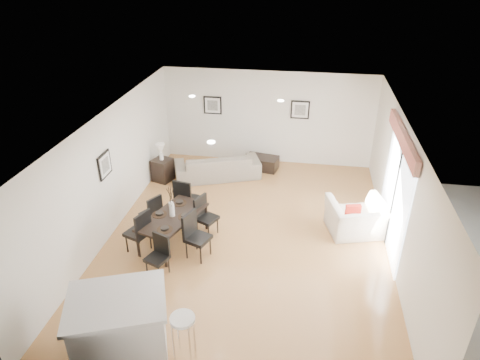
% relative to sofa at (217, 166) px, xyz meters
% --- Properties ---
extents(ground, '(8.00, 8.00, 0.00)m').
position_rel_sofa_xyz_m(ground, '(1.24, -2.74, -0.34)').
color(ground, '#B27E49').
rests_on(ground, ground).
extents(wall_back, '(6.00, 0.04, 2.70)m').
position_rel_sofa_xyz_m(wall_back, '(1.24, 1.26, 1.01)').
color(wall_back, silver).
rests_on(wall_back, ground).
extents(wall_front, '(6.00, 0.04, 2.70)m').
position_rel_sofa_xyz_m(wall_front, '(1.24, -6.74, 1.01)').
color(wall_front, silver).
rests_on(wall_front, ground).
extents(wall_left, '(0.04, 8.00, 2.70)m').
position_rel_sofa_xyz_m(wall_left, '(-1.76, -2.74, 1.01)').
color(wall_left, silver).
rests_on(wall_left, ground).
extents(wall_right, '(0.04, 8.00, 2.70)m').
position_rel_sofa_xyz_m(wall_right, '(4.24, -2.74, 1.01)').
color(wall_right, silver).
rests_on(wall_right, ground).
extents(ceiling, '(6.00, 8.00, 0.02)m').
position_rel_sofa_xyz_m(ceiling, '(1.24, -2.74, 2.36)').
color(ceiling, white).
rests_on(ceiling, wall_back).
extents(sofa, '(2.48, 1.66, 0.68)m').
position_rel_sofa_xyz_m(sofa, '(0.00, 0.00, 0.00)').
color(sofa, gray).
rests_on(sofa, ground).
extents(armchair, '(1.44, 1.33, 0.78)m').
position_rel_sofa_xyz_m(armchair, '(3.58, -2.15, 0.05)').
color(armchair, beige).
rests_on(armchair, ground).
extents(dining_table, '(1.29, 1.78, 0.67)m').
position_rel_sofa_xyz_m(dining_table, '(-0.30, -3.13, 0.26)').
color(dining_table, black).
rests_on(dining_table, ground).
extents(dining_chair_wnear, '(0.56, 0.56, 0.97)m').
position_rel_sofa_xyz_m(dining_chair_wnear, '(-0.86, -3.56, 0.21)').
color(dining_chair_wnear, black).
rests_on(dining_chair_wnear, ground).
extents(dining_chair_wfar, '(0.54, 0.54, 0.88)m').
position_rel_sofa_xyz_m(dining_chair_wfar, '(-0.87, -2.76, 0.15)').
color(dining_chair_wfar, black).
rests_on(dining_chair_wfar, ground).
extents(dining_chair_enear, '(0.57, 0.57, 0.99)m').
position_rel_sofa_xyz_m(dining_chair_enear, '(0.26, -3.50, 0.22)').
color(dining_chair_enear, black).
rests_on(dining_chair_enear, ground).
extents(dining_chair_efar, '(0.54, 0.54, 0.91)m').
position_rel_sofa_xyz_m(dining_chair_efar, '(0.27, -2.69, 0.17)').
color(dining_chair_efar, black).
rests_on(dining_chair_efar, ground).
extents(dining_chair_head, '(0.49, 0.49, 0.85)m').
position_rel_sofa_xyz_m(dining_chair_head, '(-0.27, -4.13, 0.14)').
color(dining_chair_head, black).
rests_on(dining_chair_head, ground).
extents(dining_chair_foot, '(0.53, 0.53, 1.00)m').
position_rel_sofa_xyz_m(dining_chair_foot, '(-0.32, -2.14, 0.22)').
color(dining_chair_foot, black).
rests_on(dining_chair_foot, ground).
extents(vase, '(0.88, 1.35, 0.68)m').
position_rel_sofa_xyz_m(vase, '(-0.30, -3.13, 0.61)').
color(vase, white).
rests_on(vase, dining_table).
extents(coffee_table, '(0.99, 0.70, 0.36)m').
position_rel_sofa_xyz_m(coffee_table, '(1.15, 0.70, -0.16)').
color(coffee_table, black).
rests_on(coffee_table, ground).
extents(side_table, '(0.59, 0.59, 0.62)m').
position_rel_sofa_xyz_m(side_table, '(-1.43, -0.44, -0.03)').
color(side_table, black).
rests_on(side_table, ground).
extents(table_lamp, '(0.24, 0.24, 0.45)m').
position_rel_sofa_xyz_m(table_lamp, '(-1.43, -0.44, 0.58)').
color(table_lamp, white).
rests_on(table_lamp, side_table).
extents(cushion, '(0.34, 0.17, 0.32)m').
position_rel_sofa_xyz_m(cushion, '(3.46, -2.26, 0.27)').
color(cushion, '#A11E14').
rests_on(cushion, armchair).
extents(kitchen_island, '(1.76, 1.56, 1.02)m').
position_rel_sofa_xyz_m(kitchen_island, '(-0.27, -5.97, 0.18)').
color(kitchen_island, silver).
rests_on(kitchen_island, ground).
extents(bar_stool, '(0.38, 0.38, 0.83)m').
position_rel_sofa_xyz_m(bar_stool, '(0.74, -5.97, 0.37)').
color(bar_stool, white).
rests_on(bar_stool, ground).
extents(framed_print_back_left, '(0.52, 0.04, 0.52)m').
position_rel_sofa_xyz_m(framed_print_back_left, '(-0.36, 1.23, 1.31)').
color(framed_print_back_left, black).
rests_on(framed_print_back_left, wall_back).
extents(framed_print_back_right, '(0.52, 0.04, 0.52)m').
position_rel_sofa_xyz_m(framed_print_back_right, '(2.14, 1.23, 1.31)').
color(framed_print_back_right, black).
rests_on(framed_print_back_right, wall_back).
extents(framed_print_left_wall, '(0.04, 0.52, 0.52)m').
position_rel_sofa_xyz_m(framed_print_left_wall, '(-1.73, -2.94, 1.31)').
color(framed_print_left_wall, black).
rests_on(framed_print_left_wall, wall_left).
extents(sliding_door, '(0.12, 2.70, 2.57)m').
position_rel_sofa_xyz_m(sliding_door, '(4.19, -2.44, 1.33)').
color(sliding_door, white).
rests_on(sliding_door, wall_right).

